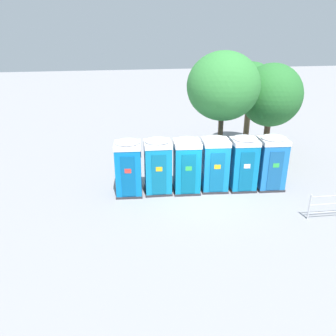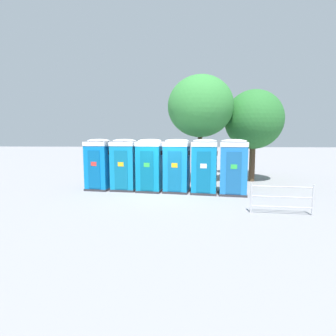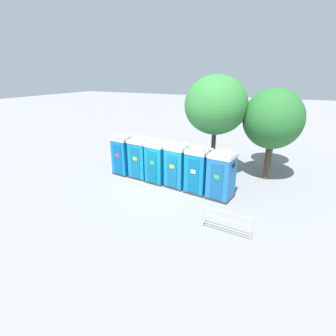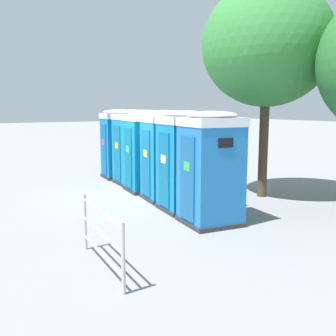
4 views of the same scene
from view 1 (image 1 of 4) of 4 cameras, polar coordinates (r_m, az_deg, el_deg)
ground_plane at (r=15.14m, az=5.79°, el=-4.29°), size 120.00×120.00×0.00m
portapotty_0 at (r=14.58m, az=-6.91°, el=0.12°), size 1.31×1.34×2.54m
portapotty_1 at (r=14.68m, az=-1.80°, el=0.42°), size 1.31×1.29×2.54m
portapotty_2 at (r=14.76m, az=3.28°, el=0.52°), size 1.32×1.33×2.54m
portapotty_3 at (r=15.07m, az=8.16°, el=0.80°), size 1.35×1.36×2.54m
portapotty_4 at (r=15.38m, az=12.94°, el=0.88°), size 1.32×1.34×2.54m
portapotty_5 at (r=15.81m, az=17.49°, el=0.99°), size 1.37×1.34×2.54m
street_tree_0 at (r=19.29m, az=17.51°, el=11.94°), size 3.37×3.37×5.37m
street_tree_1 at (r=17.12m, az=9.59°, el=13.81°), size 3.67×3.67×6.05m
street_tree_2 at (r=21.31m, az=14.18°, el=14.14°), size 2.74×2.74×5.27m
event_barrier at (r=14.40m, az=26.88°, el=-5.68°), size 2.05×0.22×1.05m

